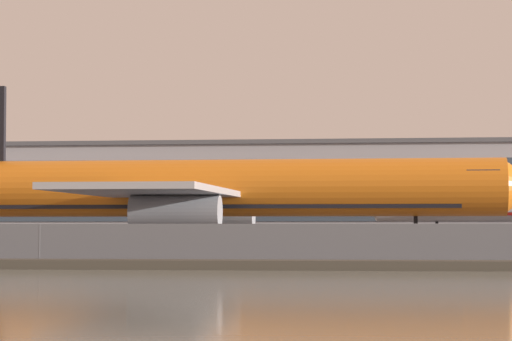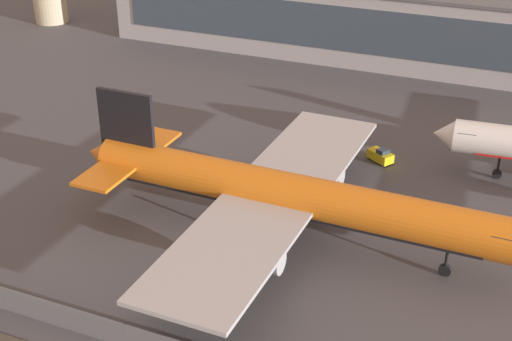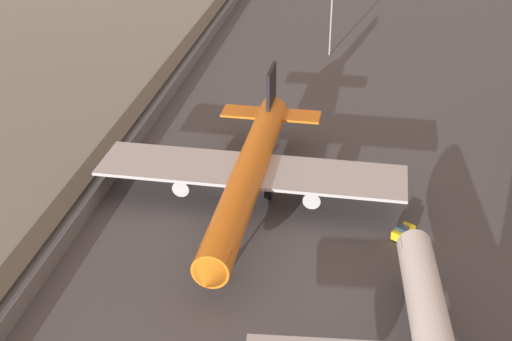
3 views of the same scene
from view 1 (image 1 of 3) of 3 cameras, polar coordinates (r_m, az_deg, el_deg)
The scene contains 6 objects.
ground_plane at distance 85.97m, azimuth -7.06°, elevation -4.16°, with size 500.00×500.00×0.00m, color #4C4C51.
shoreline_seawall at distance 66.23m, azimuth -11.28°, elevation -4.33°, with size 320.00×3.00×0.50m.
perimeter_fence at distance 70.50m, azimuth -10.15°, elevation -3.47°, with size 280.00×0.10×2.42m.
cargo_jet_orange at distance 88.87m, azimuth -2.69°, elevation -0.95°, with size 47.80×41.14×12.94m.
baggage_tug at distance 108.40m, azimuth 1.37°, elevation -3.46°, with size 3.56×3.07×1.80m.
terminal_building at distance 151.21m, azimuth -2.48°, elevation -1.20°, with size 86.29×22.12×12.45m.
Camera 1 is at (20.37, -83.49, 2.13)m, focal length 85.00 mm.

